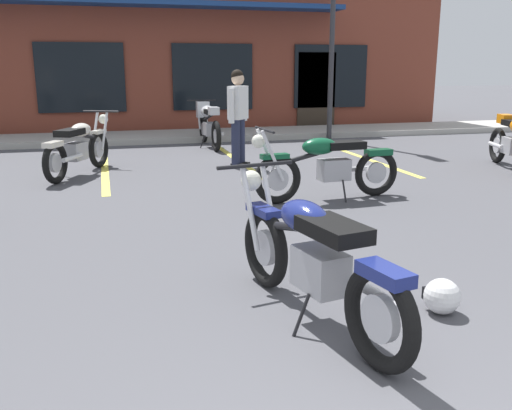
# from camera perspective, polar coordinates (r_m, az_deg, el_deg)

# --- Properties ---
(ground_plane) EXTENTS (80.00, 80.00, 0.00)m
(ground_plane) POSITION_cam_1_polar(r_m,az_deg,el_deg) (5.65, -2.30, -3.89)
(ground_plane) COLOR #47474C
(sidewalk_kerb) EXTENTS (22.00, 1.80, 0.14)m
(sidewalk_kerb) POSITION_cam_1_polar(r_m,az_deg,el_deg) (13.87, -10.17, 6.84)
(sidewalk_kerb) COLOR #A8A59E
(sidewalk_kerb) RESTS_ON ground_plane
(brick_storefront_building) EXTENTS (16.63, 6.60, 4.00)m
(brick_storefront_building) POSITION_cam_1_polar(r_m,az_deg,el_deg) (17.81, -11.66, 14.53)
(brick_storefront_building) COLOR brown
(brick_storefront_building) RESTS_ON ground_plane
(painted_stall_lines) EXTENTS (7.41, 4.80, 0.01)m
(painted_stall_lines) POSITION_cam_1_polar(r_m,az_deg,el_deg) (10.34, -8.34, 4.16)
(painted_stall_lines) COLOR #DBCC4C
(painted_stall_lines) RESTS_ON ground_plane
(motorcycle_foreground_classic) EXTENTS (0.81, 2.09, 0.98)m
(motorcycle_foreground_classic) POSITION_cam_1_polar(r_m,az_deg,el_deg) (3.87, 5.74, -5.23)
(motorcycle_foreground_classic) COLOR black
(motorcycle_foreground_classic) RESTS_ON ground_plane
(motorcycle_black_cruiser) EXTENTS (1.19, 1.96, 0.98)m
(motorcycle_black_cruiser) POSITION_cam_1_polar(r_m,az_deg,el_deg) (9.57, -17.57, 5.67)
(motorcycle_black_cruiser) COLOR black
(motorcycle_black_cruiser) RESTS_ON ground_plane
(motorcycle_silver_naked) EXTENTS (0.66, 2.11, 0.98)m
(motorcycle_silver_naked) POSITION_cam_1_polar(r_m,az_deg,el_deg) (12.52, -4.85, 8.37)
(motorcycle_silver_naked) COLOR black
(motorcycle_silver_naked) RESTS_ON ground_plane
(motorcycle_blue_standard) EXTENTS (2.11, 0.66, 0.98)m
(motorcycle_blue_standard) POSITION_cam_1_polar(r_m,az_deg,el_deg) (7.44, 7.22, 4.02)
(motorcycle_blue_standard) COLOR black
(motorcycle_blue_standard) RESTS_ON ground_plane
(person_in_shorts_foreground) EXTENTS (0.46, 0.52, 1.68)m
(person_in_shorts_foreground) POSITION_cam_1_polar(r_m,az_deg,el_deg) (9.80, -1.84, 9.36)
(person_in_shorts_foreground) COLOR black
(person_in_shorts_foreground) RESTS_ON ground_plane
(helmet_on_pavement) EXTENTS (0.26, 0.26, 0.26)m
(helmet_on_pavement) POSITION_cam_1_polar(r_m,az_deg,el_deg) (4.28, 18.34, -8.78)
(helmet_on_pavement) COLOR silver
(helmet_on_pavement) RESTS_ON ground_plane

